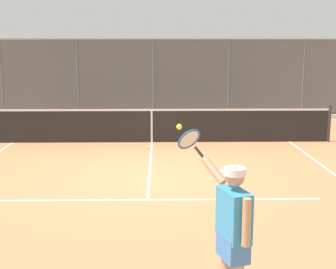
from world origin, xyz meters
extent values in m
plane|color=#C67A4C|center=(0.00, 0.00, 0.00)|extent=(60.00, 60.00, 0.00)
cube|color=white|center=(0.00, 1.44, 0.00)|extent=(6.22, 0.05, 0.01)
cube|color=white|center=(0.00, -1.18, 0.00)|extent=(0.05, 5.24, 0.01)
cylinder|color=#565B60|center=(-5.72, -8.47, 1.50)|extent=(0.07, 0.07, 3.00)
cylinder|color=#565B60|center=(-2.86, -8.47, 1.50)|extent=(0.07, 0.07, 3.00)
cylinder|color=#565B60|center=(0.00, -8.47, 1.50)|extent=(0.07, 0.07, 3.00)
cylinder|color=#565B60|center=(2.86, -8.47, 1.50)|extent=(0.07, 0.07, 3.00)
cylinder|color=#565B60|center=(5.72, -8.47, 1.50)|extent=(0.07, 0.07, 3.00)
cylinder|color=#565B60|center=(0.00, -8.47, 2.96)|extent=(17.16, 0.05, 0.05)
cube|color=#565B60|center=(0.00, -8.47, 1.50)|extent=(17.16, 0.02, 3.00)
cube|color=#235B2D|center=(0.00, -9.12, 1.32)|extent=(20.16, 0.90, 2.65)
cube|color=silver|center=(0.00, -8.29, 0.07)|extent=(18.16, 0.18, 0.15)
cylinder|color=#2D2D2D|center=(-5.12, -3.80, 0.54)|extent=(0.09, 0.09, 1.07)
cube|color=black|center=(0.00, -3.80, 0.46)|extent=(10.15, 0.02, 0.91)
cube|color=white|center=(0.00, -3.80, 0.94)|extent=(10.15, 0.04, 0.05)
cube|color=white|center=(0.00, -3.80, 0.46)|extent=(0.05, 0.04, 0.91)
cylinder|color=tan|center=(-0.92, 5.00, 0.44)|extent=(0.13, 0.13, 0.71)
cube|color=#3D7AC6|center=(-0.96, 5.11, 0.72)|extent=(0.32, 0.42, 0.26)
cube|color=#338CC6|center=(-0.96, 5.11, 1.06)|extent=(0.33, 0.48, 0.51)
cylinder|color=tan|center=(-1.03, 5.38, 1.08)|extent=(0.08, 0.08, 0.47)
cylinder|color=tan|center=(-0.79, 4.73, 1.41)|extent=(0.27, 0.34, 0.27)
sphere|color=tan|center=(-0.96, 5.11, 1.45)|extent=(0.20, 0.20, 0.20)
cylinder|color=white|center=(-0.96, 5.11, 1.51)|extent=(0.28, 0.28, 0.07)
cube|color=white|center=(-0.93, 5.01, 1.48)|extent=(0.21, 0.22, 0.02)
cylinder|color=black|center=(-0.66, 4.54, 1.56)|extent=(0.12, 0.16, 0.13)
torus|color=#28569E|center=(-0.55, 4.39, 1.69)|extent=(0.34, 0.32, 0.26)
cylinder|color=silver|center=(-0.55, 4.39, 1.69)|extent=(0.28, 0.26, 0.21)
sphere|color=#D6E042|center=(-0.44, 4.24, 1.81)|extent=(0.07, 0.07, 0.07)
sphere|color=#D6E042|center=(0.10, -2.89, 0.03)|extent=(0.07, 0.07, 0.07)
camera|label=1|loc=(-0.21, 9.62, 2.71)|focal=50.83mm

